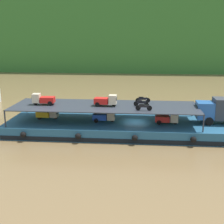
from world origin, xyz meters
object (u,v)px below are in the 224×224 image
(mini_truck_lower_stern, at_px, (48,114))
(motorcycle_upper_port, at_px, (144,107))
(mini_truck_upper_mid, at_px, (106,100))
(motorcycle_upper_centre, at_px, (141,103))
(mini_truck_lower_aft, at_px, (104,116))
(mini_truck_lower_mid, at_px, (167,118))
(motorcycle_upper_stbd, at_px, (143,99))
(cargo_barge, at_px, (135,128))
(mini_truck_upper_stern, at_px, (43,99))

(mini_truck_lower_stern, height_order, motorcycle_upper_port, motorcycle_upper_port)
(mini_truck_upper_mid, bearing_deg, motorcycle_upper_centre, 2.54)
(mini_truck_lower_stern, bearing_deg, mini_truck_lower_aft, -5.54)
(mini_truck_lower_stern, bearing_deg, mini_truck_lower_mid, -3.69)
(motorcycle_upper_stbd, bearing_deg, mini_truck_upper_mid, -153.11)
(cargo_barge, distance_m, motorcycle_upper_port, 3.91)
(mini_truck_upper_stern, height_order, motorcycle_upper_stbd, mini_truck_upper_stern)
(mini_truck_lower_stern, xyz_separation_m, mini_truck_lower_aft, (7.37, -0.72, 0.00))
(mini_truck_upper_mid, distance_m, motorcycle_upper_stbd, 5.06)
(mini_truck_upper_stern, distance_m, motorcycle_upper_port, 12.57)
(mini_truck_upper_stern, height_order, mini_truck_upper_mid, same)
(cargo_barge, xyz_separation_m, mini_truck_lower_mid, (3.81, -0.46, 1.44))
(mini_truck_lower_mid, height_order, motorcycle_upper_stbd, motorcycle_upper_stbd)
(motorcycle_upper_port, height_order, motorcycle_upper_stbd, same)
(mini_truck_lower_mid, bearing_deg, motorcycle_upper_port, -150.83)
(mini_truck_lower_stern, xyz_separation_m, motorcycle_upper_port, (12.11, -2.58, 1.74))
(mini_truck_lower_aft, distance_m, mini_truck_upper_mid, 2.01)
(mini_truck_upper_mid, relative_size, motorcycle_upper_stbd, 1.47)
(motorcycle_upper_stbd, bearing_deg, mini_truck_lower_stern, -172.37)
(cargo_barge, height_order, mini_truck_lower_stern, mini_truck_lower_stern)
(mini_truck_upper_stern, relative_size, mini_truck_upper_mid, 1.00)
(cargo_barge, bearing_deg, motorcycle_upper_port, -65.98)
(motorcycle_upper_port, distance_m, motorcycle_upper_centre, 2.12)
(mini_truck_upper_mid, bearing_deg, cargo_barge, 2.56)
(motorcycle_upper_port, bearing_deg, mini_truck_lower_aft, 158.54)
(mini_truck_lower_aft, xyz_separation_m, mini_truck_upper_mid, (0.19, 0.05, 2.00))
(mini_truck_lower_aft, relative_size, motorcycle_upper_stbd, 1.46)
(mini_truck_upper_mid, relative_size, motorcycle_upper_port, 1.47)
(cargo_barge, xyz_separation_m, motorcycle_upper_centre, (0.67, 0.03, 3.18))
(mini_truck_lower_aft, bearing_deg, mini_truck_lower_stern, 174.46)
(mini_truck_lower_mid, xyz_separation_m, motorcycle_upper_stbd, (-2.93, 2.58, 1.74))
(mini_truck_lower_aft, bearing_deg, mini_truck_upper_mid, 14.10)
(cargo_barge, xyz_separation_m, motorcycle_upper_port, (0.92, -2.07, 3.18))
(mini_truck_lower_aft, distance_m, motorcycle_upper_port, 5.38)
(mini_truck_lower_aft, xyz_separation_m, motorcycle_upper_port, (4.74, -1.86, 1.74))
(cargo_barge, relative_size, mini_truck_upper_stern, 11.46)
(cargo_barge, xyz_separation_m, mini_truck_upper_mid, (-3.62, -0.16, 3.44))
(mini_truck_lower_stern, bearing_deg, cargo_barge, -2.59)
(motorcycle_upper_centre, bearing_deg, cargo_barge, -177.58)
(mini_truck_upper_stern, bearing_deg, motorcycle_upper_centre, 0.62)
(cargo_barge, height_order, motorcycle_upper_stbd, motorcycle_upper_stbd)
(mini_truck_upper_mid, height_order, motorcycle_upper_centre, mini_truck_upper_mid)
(mini_truck_lower_aft, xyz_separation_m, motorcycle_upper_centre, (4.49, 0.24, 1.74))
(cargo_barge, xyz_separation_m, motorcycle_upper_stbd, (0.88, 2.12, 3.18))
(mini_truck_lower_stern, distance_m, mini_truck_upper_stern, 2.11)
(mini_truck_upper_mid, relative_size, motorcycle_upper_centre, 1.47)
(cargo_barge, distance_m, motorcycle_upper_stbd, 3.93)
(motorcycle_upper_centre, bearing_deg, mini_truck_upper_mid, -177.46)
(mini_truck_lower_stern, xyz_separation_m, motorcycle_upper_centre, (11.86, -0.48, 1.74))
(mini_truck_upper_stern, xyz_separation_m, motorcycle_upper_stbd, (12.37, 2.23, -0.26))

